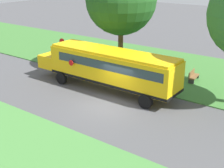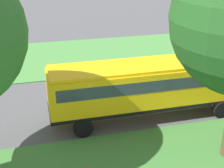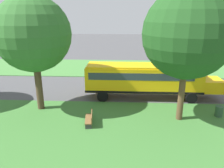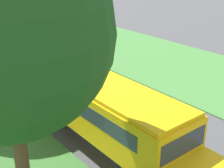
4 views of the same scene
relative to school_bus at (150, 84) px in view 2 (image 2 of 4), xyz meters
name	(u,v)px [view 2 (image 2 of 4)]	position (x,y,z in m)	size (l,w,h in m)	color
ground_plane	(109,100)	(2.46, 1.68, -1.92)	(120.00, 120.00, 0.00)	#4C4C4F
grass_far_side	(85,55)	(11.46, 1.68, -1.89)	(10.00, 80.00, 0.07)	#47843D
school_bus	(150,84)	(0.00, 0.00, 0.00)	(2.85, 12.42, 3.16)	yellow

